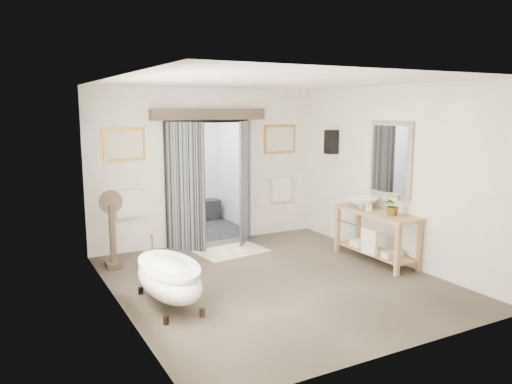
# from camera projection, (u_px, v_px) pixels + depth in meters

# --- Properties ---
(ground_plane) EXTENTS (5.00, 5.00, 0.00)m
(ground_plane) POSITION_uv_depth(u_px,v_px,m) (275.00, 281.00, 7.41)
(ground_plane) COLOR brown
(room_shell) EXTENTS (4.52, 5.02, 2.91)m
(room_shell) POSITION_uv_depth(u_px,v_px,m) (279.00, 157.00, 6.97)
(room_shell) COLOR white
(room_shell) RESTS_ON ground_plane
(shower_room) EXTENTS (2.22, 2.01, 2.51)m
(shower_room) POSITION_uv_depth(u_px,v_px,m) (181.00, 185.00, 10.73)
(shower_room) COLOR black
(shower_room) RESTS_ON ground_plane
(back_wall_dressing) EXTENTS (3.82, 0.72, 2.52)m
(back_wall_dressing) POSITION_uv_depth(u_px,v_px,m) (212.00, 161.00, 9.16)
(back_wall_dressing) COLOR black
(back_wall_dressing) RESTS_ON ground_plane
(clawfoot_tub) EXTENTS (0.70, 1.57, 0.76)m
(clawfoot_tub) POSITION_uv_depth(u_px,v_px,m) (169.00, 277.00, 6.45)
(clawfoot_tub) COLOR #35241B
(clawfoot_tub) RESTS_ON ground_plane
(vanity) EXTENTS (0.57, 1.60, 0.85)m
(vanity) POSITION_uv_depth(u_px,v_px,m) (376.00, 232.00, 8.27)
(vanity) COLOR tan
(vanity) RESTS_ON ground_plane
(pedestal_mirror) EXTENTS (0.37, 0.24, 1.26)m
(pedestal_mirror) POSITION_uv_depth(u_px,v_px,m) (112.00, 235.00, 7.93)
(pedestal_mirror) COLOR #4F4033
(pedestal_mirror) RESTS_ON ground_plane
(rug) EXTENTS (1.29, 0.94, 0.01)m
(rug) POSITION_uv_depth(u_px,v_px,m) (232.00, 251.00, 8.91)
(rug) COLOR beige
(rug) RESTS_ON ground_plane
(slippers) EXTENTS (0.38, 0.28, 0.05)m
(slippers) POSITION_uv_depth(u_px,v_px,m) (232.00, 252.00, 8.75)
(slippers) COLOR silver
(slippers) RESTS_ON rug
(basin) EXTENTS (0.72, 0.72, 0.19)m
(basin) POSITION_uv_depth(u_px,v_px,m) (362.00, 203.00, 8.47)
(basin) COLOR white
(basin) RESTS_ON vanity
(plant) EXTENTS (0.33, 0.30, 0.33)m
(plant) POSITION_uv_depth(u_px,v_px,m) (393.00, 205.00, 7.89)
(plant) COLOR gray
(plant) RESTS_ON vanity
(soap_bottle_a) EXTENTS (0.11, 0.11, 0.19)m
(soap_bottle_a) POSITION_uv_depth(u_px,v_px,m) (369.00, 206.00, 8.23)
(soap_bottle_a) COLOR gray
(soap_bottle_a) RESTS_ON vanity
(soap_bottle_b) EXTENTS (0.15, 0.15, 0.15)m
(soap_bottle_b) POSITION_uv_depth(u_px,v_px,m) (349.00, 200.00, 8.84)
(soap_bottle_b) COLOR gray
(soap_bottle_b) RESTS_ON vanity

